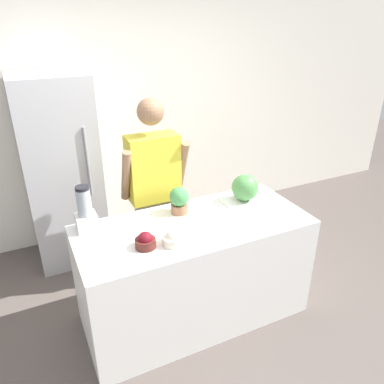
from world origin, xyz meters
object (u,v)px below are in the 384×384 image
watermelon (245,188)px  potted_plant (179,200)px  bowl_cherries (145,241)px  blender (85,213)px  bowl_cream (173,239)px  person (154,193)px  refrigerator (62,173)px

watermelon → potted_plant: 0.58m
watermelon → potted_plant: size_ratio=1.03×
bowl_cherries → blender: (-0.31, 0.41, 0.09)m
bowl_cherries → bowl_cream: bearing=-13.7°
bowl_cherries → bowl_cream: 0.19m
watermelon → bowl_cherries: (-0.98, -0.30, -0.08)m
bowl_cherries → bowl_cream: (0.19, -0.05, -0.00)m
watermelon → potted_plant: watermelon is taller
bowl_cream → blender: 0.68m
bowl_cream → bowl_cherries: bearing=166.3°
bowl_cream → person: bearing=78.6°
watermelon → potted_plant: (-0.58, 0.05, -0.01)m
watermelon → bowl_cream: size_ratio=1.44×
person → blender: person is taller
person → bowl_cream: (-0.17, -0.82, 0.04)m
refrigerator → watermelon: size_ratio=8.27×
bowl_cream → potted_plant: 0.46m
watermelon → bowl_cream: watermelon is taller
person → watermelon: person is taller
bowl_cream → blender: bearing=137.7°
person → potted_plant: (0.06, -0.43, 0.11)m
refrigerator → watermelon: bearing=-42.4°
blender → potted_plant: 0.72m
refrigerator → blender: size_ratio=5.34×
refrigerator → person: (0.68, -0.72, -0.05)m
refrigerator → person: size_ratio=1.08×
watermelon → blender: (-1.29, 0.11, 0.01)m
person → bowl_cherries: bearing=-114.3°
refrigerator → bowl_cream: refrigerator is taller
potted_plant → person: bearing=97.5°
bowl_cherries → potted_plant: (0.41, 0.35, 0.06)m
potted_plant → bowl_cherries: bearing=-139.3°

